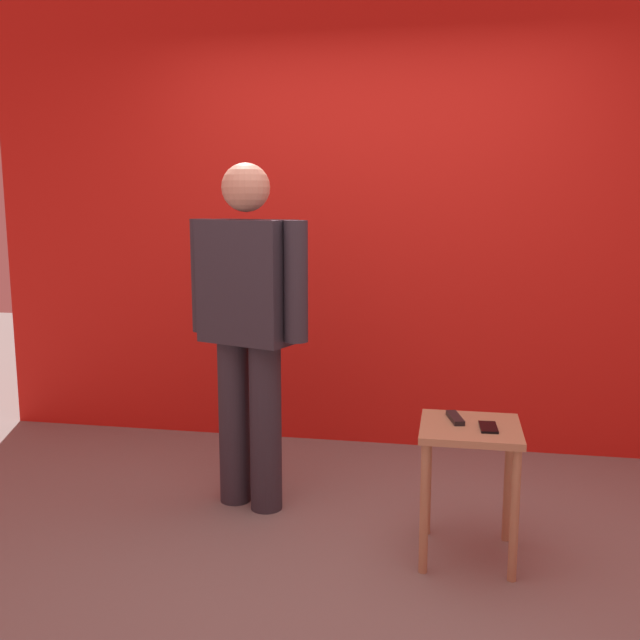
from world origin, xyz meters
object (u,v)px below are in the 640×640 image
object	(u,v)px
cell_phone	(488,427)
standing_person	(248,319)
tv_remote	(455,418)
side_table	(470,453)

from	to	relation	value
cell_phone	standing_person	bearing A→B (deg)	158.96
standing_person	cell_phone	distance (m)	1.24
standing_person	tv_remote	world-z (taller)	standing_person
cell_phone	tv_remote	size ratio (longest dim) A/B	0.85
side_table	cell_phone	xyz separation A→B (m)	(0.07, -0.03, 0.12)
tv_remote	side_table	bearing A→B (deg)	-57.55
side_table	tv_remote	bearing A→B (deg)	135.65
side_table	cell_phone	world-z (taller)	cell_phone
tv_remote	standing_person	bearing A→B (deg)	151.05
cell_phone	tv_remote	world-z (taller)	tv_remote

